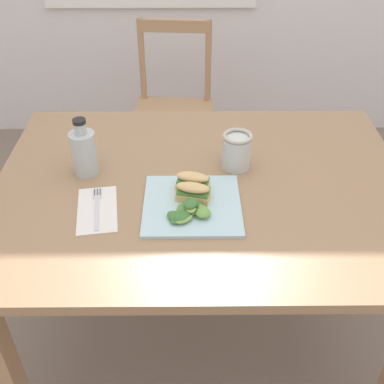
% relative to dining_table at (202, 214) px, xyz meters
% --- Properties ---
extents(ground_plane, '(9.15, 9.15, 0.00)m').
position_rel_dining_table_xyz_m(ground_plane, '(0.10, -0.03, -0.62)').
color(ground_plane, '#7A6B5B').
extents(dining_table, '(1.26, 0.93, 0.74)m').
position_rel_dining_table_xyz_m(dining_table, '(0.00, 0.00, 0.00)').
color(dining_table, '#997551').
rests_on(dining_table, ground).
extents(chair_wooden_far, '(0.43, 0.43, 0.87)m').
position_rel_dining_table_xyz_m(chair_wooden_far, '(-0.12, 1.04, -0.17)').
color(chair_wooden_far, tan).
rests_on(chair_wooden_far, ground).
extents(plate_lunch, '(0.27, 0.27, 0.01)m').
position_rel_dining_table_xyz_m(plate_lunch, '(-0.03, -0.11, 0.12)').
color(plate_lunch, silver).
rests_on(plate_lunch, dining_table).
extents(sandwich_half_front, '(0.10, 0.07, 0.06)m').
position_rel_dining_table_xyz_m(sandwich_half_front, '(-0.03, -0.09, 0.16)').
color(sandwich_half_front, '#DBB270').
rests_on(sandwich_half_front, plate_lunch).
extents(sandwich_half_back, '(0.10, 0.07, 0.06)m').
position_rel_dining_table_xyz_m(sandwich_half_back, '(-0.03, -0.04, 0.16)').
color(sandwich_half_back, '#DBB270').
rests_on(sandwich_half_back, plate_lunch).
extents(salad_mixed_greens, '(0.14, 0.13, 0.04)m').
position_rel_dining_table_xyz_m(salad_mixed_greens, '(-0.04, -0.16, 0.14)').
color(salad_mixed_greens, '#6B9E47').
rests_on(salad_mixed_greens, plate_lunch).
extents(napkin_folded, '(0.14, 0.22, 0.00)m').
position_rel_dining_table_xyz_m(napkin_folded, '(-0.30, -0.13, 0.12)').
color(napkin_folded, silver).
rests_on(napkin_folded, dining_table).
extents(fork_on_napkin, '(0.04, 0.19, 0.00)m').
position_rel_dining_table_xyz_m(fork_on_napkin, '(-0.30, -0.11, 0.13)').
color(fork_on_napkin, silver).
rests_on(fork_on_napkin, napkin_folded).
extents(bottle_cold_brew, '(0.08, 0.08, 0.18)m').
position_rel_dining_table_xyz_m(bottle_cold_brew, '(-0.36, 0.06, 0.19)').
color(bottle_cold_brew, black).
rests_on(bottle_cold_brew, dining_table).
extents(mason_jar_iced_tea, '(0.09, 0.09, 0.12)m').
position_rel_dining_table_xyz_m(mason_jar_iced_tea, '(0.11, 0.09, 0.17)').
color(mason_jar_iced_tea, gold).
rests_on(mason_jar_iced_tea, dining_table).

